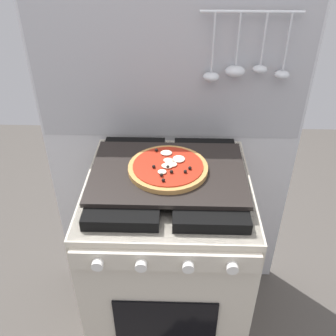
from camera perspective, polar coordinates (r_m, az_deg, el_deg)
ground_plane at (r=2.01m, az=0.00°, el=-22.32°), size 4.00×4.00×0.00m
kitchen_backsplash at (r=1.68m, az=0.44°, el=2.61°), size 1.10×0.09×1.55m
stove at (r=1.65m, az=-0.00°, el=-13.80°), size 0.60×0.64×0.90m
baking_tray at (r=1.34m, az=0.00°, el=-0.63°), size 0.54×0.38×0.02m
pizza_left at (r=1.33m, az=0.02°, el=0.09°), size 0.28×0.28×0.03m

